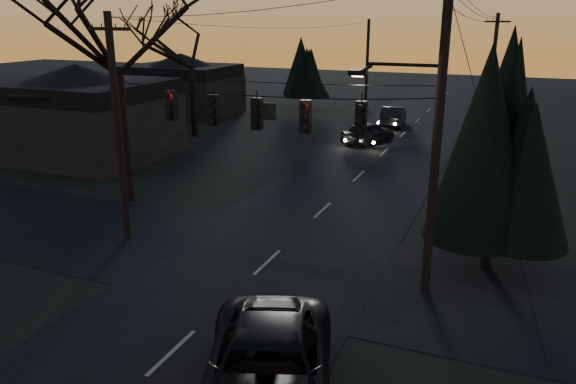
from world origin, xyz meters
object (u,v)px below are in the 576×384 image
at_px(sedan_oncoming_b, 393,116).
at_px(sedan_oncoming_a, 368,133).
at_px(bare_tree_left, 114,19).
at_px(utility_pole_far_r, 486,130).
at_px(utility_pole_left, 128,238).
at_px(utility_pole_far_l, 365,106).
at_px(evergreen_right, 499,145).
at_px(utility_pole_right, 425,290).
at_px(suv_near, 267,376).

bearing_deg(sedan_oncoming_b, sedan_oncoming_a, 83.11).
xyz_separation_m(bare_tree_left, sedan_oncoming_b, (7.46, 23.23, -7.42)).
height_order(bare_tree_left, sedan_oncoming_b, bare_tree_left).
bearing_deg(utility_pole_far_r, utility_pole_left, -112.33).
height_order(utility_pole_far_r, sedan_oncoming_b, utility_pole_far_r).
relative_size(utility_pole_far_l, evergreen_right, 1.07).
height_order(utility_pole_right, sedan_oncoming_b, utility_pole_right).
bearing_deg(suv_near, sedan_oncoming_b, 77.70).
relative_size(utility_pole_far_l, sedan_oncoming_a, 1.84).
relative_size(utility_pole_far_r, sedan_oncoming_a, 1.96).
distance_m(evergreen_right, sedan_oncoming_a, 19.92).
bearing_deg(sedan_oncoming_b, utility_pole_far_r, -177.62).
bearing_deg(utility_pole_left, bare_tree_left, 126.69).
relative_size(utility_pole_right, suv_near, 1.60).
bearing_deg(bare_tree_left, sedan_oncoming_a, 66.01).
distance_m(utility_pole_far_r, suv_near, 35.12).
xyz_separation_m(utility_pole_left, suv_near, (9.20, -7.04, 0.87)).
distance_m(utility_pole_right, utility_pole_left, 11.50).
bearing_deg(utility_pole_far_l, suv_near, -77.93).
relative_size(utility_pole_far_l, sedan_oncoming_b, 1.74).
bearing_deg(suv_near, utility_pole_left, 122.58).
bearing_deg(utility_pole_far_r, utility_pole_far_l, 145.18).
bearing_deg(utility_pole_right, sedan_oncoming_a, 109.48).
bearing_deg(sedan_oncoming_a, suv_near, 122.19).
bearing_deg(utility_pole_far_r, utility_pole_right, -90.00).
height_order(evergreen_right, sedan_oncoming_a, evergreen_right).
distance_m(utility_pole_far_l, suv_near, 44.02).
distance_m(utility_pole_far_l, evergreen_right, 36.12).
bearing_deg(bare_tree_left, utility_pole_right, -15.03).
bearing_deg(sedan_oncoming_b, utility_pole_left, 75.27).
bearing_deg(utility_pole_far_l, evergreen_right, -68.49).
bearing_deg(utility_pole_left, evergreen_right, 11.33).
distance_m(suv_near, sedan_oncoming_b, 34.44).
bearing_deg(evergreen_right, utility_pole_far_r, 93.72).
bearing_deg(suv_near, utility_pole_right, 51.90).
relative_size(utility_pole_far_r, utility_pole_far_l, 1.06).
height_order(sedan_oncoming_a, sedan_oncoming_b, sedan_oncoming_b).
xyz_separation_m(utility_pole_far_r, sedan_oncoming_a, (-7.13, -7.85, 0.74)).
bearing_deg(sedan_oncoming_b, suv_near, 92.57).
bearing_deg(evergreen_right, utility_pole_left, -168.67).
relative_size(utility_pole_left, bare_tree_left, 0.73).
xyz_separation_m(utility_pole_right, sedan_oncoming_a, (-7.13, 20.15, 0.74)).
bearing_deg(bare_tree_left, utility_pole_far_r, 59.23).
bearing_deg(utility_pole_right, utility_pole_far_l, 107.72).
relative_size(evergreen_right, suv_near, 1.20).
height_order(utility_pole_left, bare_tree_left, bare_tree_left).
bearing_deg(utility_pole_right, evergreen_right, 57.95).
relative_size(utility_pole_right, utility_pole_far_r, 1.18).
relative_size(utility_pole_right, utility_pole_far_l, 1.25).
bearing_deg(utility_pole_far_l, utility_pole_right, -72.28).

